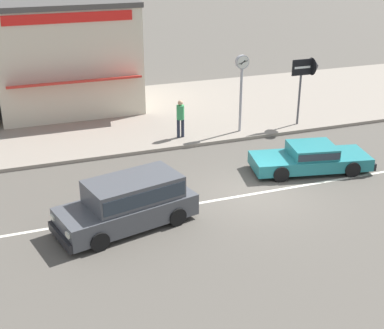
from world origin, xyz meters
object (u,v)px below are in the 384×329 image
Objects in this scene: minivan_dark_grey_1 at (130,201)px; pedestrian_by_shop at (180,116)px; arrow_signboard at (312,69)px; sedan_teal_3 at (311,158)px; shopfront_corner_warung at (65,55)px; street_clock at (242,76)px.

minivan_dark_grey_1 is 7.68m from pedestrian_by_shop.
arrow_signboard is (10.27, 6.37, 1.92)m from minivan_dark_grey_1.
sedan_teal_3 is 13.80m from shopfront_corner_warung.
minivan_dark_grey_1 is 9.51m from street_clock.
sedan_teal_3 is 6.13m from pedestrian_by_shop.
minivan_dark_grey_1 is at bearing -136.33° from street_clock.
sedan_teal_3 is at bearing -119.88° from arrow_signboard.
sedan_teal_3 is 5.80m from arrow_signboard.
minivan_dark_grey_1 is 1.34× the size of street_clock.
street_clock reaches higher than arrow_signboard.
arrow_signboard is at bearing 60.12° from sedan_teal_3.
street_clock is at bearing 178.92° from arrow_signboard.
pedestrian_by_shop reaches higher than sedan_teal_3.
street_clock reaches higher than pedestrian_by_shop.
shopfront_corner_warung is (-10.33, 6.60, 0.10)m from arrow_signboard.
arrow_signboard is at bearing -1.08° from street_clock.
arrow_signboard is 0.45× the size of shopfront_corner_warung.
pedestrian_by_shop is 7.71m from shopfront_corner_warung.
street_clock is (-0.87, 4.70, 2.19)m from sedan_teal_3.
arrow_signboard reaches higher than sedan_teal_3.
street_clock is at bearing -43.85° from shopfront_corner_warung.
sedan_teal_3 is (7.61, 1.73, -0.31)m from minivan_dark_grey_1.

